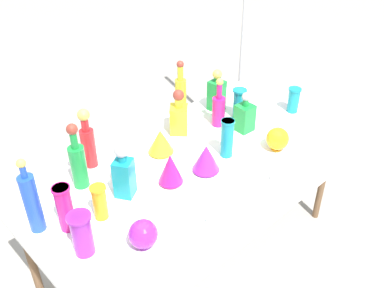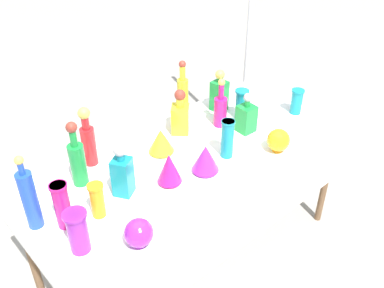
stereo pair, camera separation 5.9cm
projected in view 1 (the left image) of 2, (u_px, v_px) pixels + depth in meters
ground_plane at (192, 251)px, 2.83m from camera, size 40.00×40.00×0.00m
display_table at (196, 169)px, 2.42m from camera, size 1.96×0.96×0.76m
tall_bottle_0 at (181, 97)px, 2.66m from camera, size 0.07×0.07×0.41m
tall_bottle_1 at (88, 141)px, 2.28m from camera, size 0.08×0.08×0.35m
tall_bottle_2 at (32, 201)px, 1.87m from camera, size 0.07×0.07×0.39m
tall_bottle_3 at (78, 162)px, 2.13m from camera, size 0.08×0.08×0.37m
tall_bottle_4 at (219, 108)px, 2.65m from camera, size 0.08×0.08×0.32m
square_decanter_0 at (217, 93)px, 2.81m from camera, size 0.10×0.10×0.29m
square_decanter_1 at (179, 116)px, 2.58m from camera, size 0.15×0.15×0.29m
square_decanter_2 at (244, 116)px, 2.61m from camera, size 0.10×0.10×0.26m
square_decanter_3 at (124, 173)px, 2.08m from camera, size 0.12×0.12×0.30m
slender_vase_0 at (227, 137)px, 2.37m from camera, size 0.08×0.08×0.23m
slender_vase_1 at (82, 233)px, 1.78m from camera, size 0.10×0.10×0.21m
slender_vase_2 at (65, 208)px, 1.89m from camera, size 0.08×0.08×0.24m
slender_vase_3 at (239, 103)px, 2.73m from camera, size 0.09×0.09×0.20m
slender_vase_4 at (294, 99)px, 2.81m from camera, size 0.08×0.08×0.17m
slender_vase_5 at (100, 201)px, 1.97m from camera, size 0.08×0.08×0.18m
fluted_vase_0 at (206, 158)px, 2.27m from camera, size 0.15×0.15×0.16m
fluted_vase_1 at (161, 141)px, 2.41m from camera, size 0.15×0.15×0.15m
fluted_vase_2 at (170, 168)px, 2.18m from camera, size 0.13×0.13×0.18m
round_bowl_0 at (143, 234)px, 1.83m from camera, size 0.13×0.13×0.14m
round_bowl_1 at (278, 139)px, 2.44m from camera, size 0.13×0.13×0.14m
price_tag_left at (212, 218)px, 1.99m from camera, size 0.07×0.03×0.04m
price_tag_center at (275, 175)px, 2.25m from camera, size 0.06×0.03×0.04m
canopy_pole at (244, 38)px, 3.35m from camera, size 0.18×0.18×2.51m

